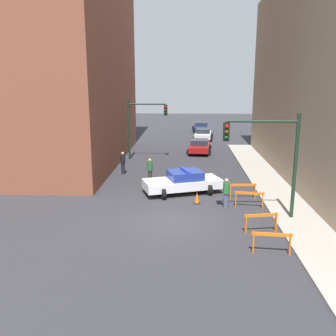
# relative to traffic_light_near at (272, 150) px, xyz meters

# --- Properties ---
(ground_plane) EXTENTS (120.00, 120.00, 0.00)m
(ground_plane) POSITION_rel_traffic_light_near_xyz_m (-4.73, -0.71, -3.53)
(ground_plane) COLOR #2D2D33
(sidewalk_right) EXTENTS (2.40, 44.00, 0.12)m
(sidewalk_right) POSITION_rel_traffic_light_near_xyz_m (1.47, -0.71, -3.47)
(sidewalk_right) COLOR #9E998E
(sidewalk_right) RESTS_ON ground_plane
(building_corner_left) EXTENTS (14.00, 20.00, 25.38)m
(building_corner_left) POSITION_rel_traffic_light_near_xyz_m (-16.73, 13.29, 9.16)
(building_corner_left) COLOR brown
(building_corner_left) RESTS_ON ground_plane
(traffic_light_near) EXTENTS (3.64, 0.35, 5.20)m
(traffic_light_near) POSITION_rel_traffic_light_near_xyz_m (0.00, 0.00, 0.00)
(traffic_light_near) COLOR black
(traffic_light_near) RESTS_ON sidewalk_right
(traffic_light_far) EXTENTS (3.44, 0.35, 5.20)m
(traffic_light_far) POSITION_rel_traffic_light_near_xyz_m (-8.03, 14.20, -0.13)
(traffic_light_far) COLOR black
(traffic_light_far) RESTS_ON ground_plane
(police_car) EXTENTS (5.05, 3.30, 1.52)m
(police_car) POSITION_rel_traffic_light_near_xyz_m (-4.33, 4.22, -2.81)
(police_car) COLOR white
(police_car) RESTS_ON ground_plane
(parked_car_near) EXTENTS (2.51, 4.43, 1.31)m
(parked_car_near) POSITION_rel_traffic_light_near_xyz_m (-2.87, 17.25, -2.86)
(parked_car_near) COLOR maroon
(parked_car_near) RESTS_ON ground_plane
(parked_car_mid) EXTENTS (2.53, 4.45, 1.31)m
(parked_car_mid) POSITION_rel_traffic_light_near_xyz_m (-2.17, 25.23, -2.86)
(parked_car_mid) COLOR silver
(parked_car_mid) RESTS_ON ground_plane
(parked_car_far) EXTENTS (2.34, 4.34, 1.31)m
(parked_car_far) POSITION_rel_traffic_light_near_xyz_m (-2.17, 32.05, -2.86)
(parked_car_far) COLOR navy
(parked_car_far) RESTS_ON ground_plane
(pedestrian_crossing) EXTENTS (0.51, 0.51, 1.66)m
(pedestrian_crossing) POSITION_rel_traffic_light_near_xyz_m (-6.59, 6.58, -2.67)
(pedestrian_crossing) COLOR #382D23
(pedestrian_crossing) RESTS_ON ground_plane
(pedestrian_corner) EXTENTS (0.42, 0.42, 1.66)m
(pedestrian_corner) POSITION_rel_traffic_light_near_xyz_m (-8.82, 8.81, -2.67)
(pedestrian_corner) COLOR black
(pedestrian_corner) RESTS_ON ground_plane
(pedestrian_sidewalk) EXTENTS (0.42, 0.42, 1.66)m
(pedestrian_sidewalk) POSITION_rel_traffic_light_near_xyz_m (-1.95, 1.59, -2.67)
(pedestrian_sidewalk) COLOR #474C66
(pedestrian_sidewalk) RESTS_ON ground_plane
(barrier_front) EXTENTS (1.60, 0.29, 0.90)m
(barrier_front) POSITION_rel_traffic_light_near_xyz_m (-0.69, -3.92, -2.91)
(barrier_front) COLOR orange
(barrier_front) RESTS_ON ground_plane
(barrier_mid) EXTENTS (1.58, 0.43, 0.90)m
(barrier_mid) POSITION_rel_traffic_light_near_xyz_m (-0.70, -1.75, -2.91)
(barrier_mid) COLOR orange
(barrier_mid) RESTS_ON ground_plane
(barrier_back) EXTENTS (1.59, 0.39, 0.90)m
(barrier_back) POSITION_rel_traffic_light_near_xyz_m (-0.67, 1.66, -2.91)
(barrier_back) COLOR orange
(barrier_back) RESTS_ON ground_plane
(barrier_corner) EXTENTS (1.60, 0.24, 0.90)m
(barrier_corner) POSITION_rel_traffic_light_near_xyz_m (-0.80, 3.28, -2.91)
(barrier_corner) COLOR orange
(barrier_corner) RESTS_ON ground_plane
(traffic_cone) EXTENTS (0.36, 0.36, 0.66)m
(traffic_cone) POSITION_rel_traffic_light_near_xyz_m (-3.50, 2.26, -3.21)
(traffic_cone) COLOR black
(traffic_cone) RESTS_ON ground_plane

